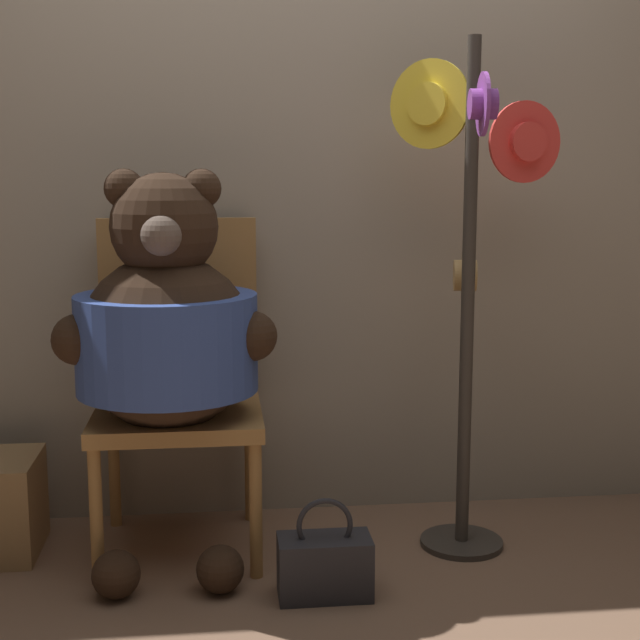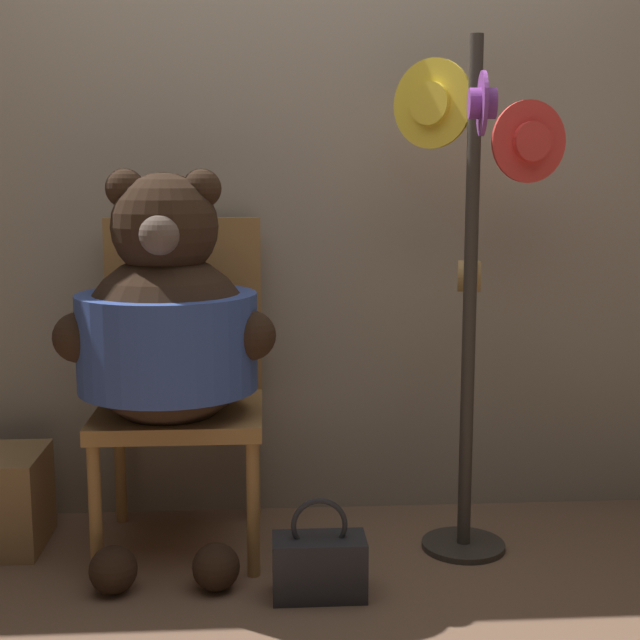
# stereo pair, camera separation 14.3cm
# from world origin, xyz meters

# --- Properties ---
(ground_plane) EXTENTS (14.00, 14.00, 0.00)m
(ground_plane) POSITION_xyz_m (0.00, 0.00, 0.00)
(ground_plane) COLOR brown
(wall_back) EXTENTS (8.00, 0.10, 2.38)m
(wall_back) POSITION_xyz_m (0.00, 0.57, 1.19)
(wall_back) COLOR gray
(wall_back) RESTS_ON ground_plane
(chair) EXTENTS (0.55, 0.54, 1.10)m
(chair) POSITION_xyz_m (-0.41, 0.30, 0.57)
(chair) COLOR #9E703D
(chair) RESTS_ON ground_plane
(teddy_bear) EXTENTS (0.69, 0.61, 1.27)m
(teddy_bear) POSITION_xyz_m (-0.44, 0.11, 0.76)
(teddy_bear) COLOR black
(teddy_bear) RESTS_ON ground_plane
(hat_display_rack) EXTENTS (0.55, 0.52, 1.68)m
(hat_display_rack) POSITION_xyz_m (0.55, 0.15, 0.99)
(hat_display_rack) COLOR #332D28
(hat_display_rack) RESTS_ON ground_plane
(handbag_on_ground) EXTENTS (0.28, 0.15, 0.31)m
(handbag_on_ground) POSITION_xyz_m (0.03, -0.20, 0.10)
(handbag_on_ground) COLOR #232328
(handbag_on_ground) RESTS_ON ground_plane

